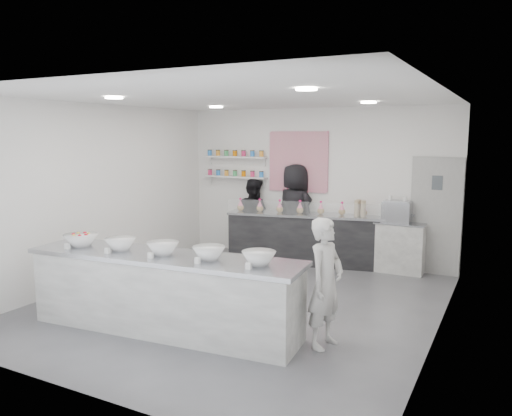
{
  "coord_description": "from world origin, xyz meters",
  "views": [
    {
      "loc": [
        3.5,
        -6.23,
        2.49
      ],
      "look_at": [
        0.04,
        0.4,
        1.38
      ],
      "focal_mm": 35.0,
      "sensor_mm": 36.0,
      "label": 1
    }
  ],
  "objects_px": {
    "back_bar": "(310,239)",
    "staff_right": "(295,212)",
    "espresso_machine": "(397,212)",
    "prep_counter": "(164,293)",
    "woman_prep": "(326,283)",
    "espresso_ledge": "(389,247)",
    "staff_left": "(253,216)"
  },
  "relations": [
    {
      "from": "back_bar",
      "to": "staff_right",
      "type": "height_order",
      "value": "staff_right"
    },
    {
      "from": "espresso_machine",
      "to": "staff_right",
      "type": "distance_m",
      "value": 2.02
    },
    {
      "from": "back_bar",
      "to": "staff_right",
      "type": "distance_m",
      "value": 0.68
    },
    {
      "from": "prep_counter",
      "to": "woman_prep",
      "type": "xyz_separation_m",
      "value": [
        1.98,
        0.49,
        0.27
      ]
    },
    {
      "from": "prep_counter",
      "to": "staff_right",
      "type": "xyz_separation_m",
      "value": [
        0.0,
        4.21,
        0.46
      ]
    },
    {
      "from": "espresso_ledge",
      "to": "woman_prep",
      "type": "distance_m",
      "value": 3.66
    },
    {
      "from": "woman_prep",
      "to": "espresso_machine",
      "type": "bearing_deg",
      "value": 10.3
    },
    {
      "from": "espresso_machine",
      "to": "espresso_ledge",
      "type": "bearing_deg",
      "value": 180.0
    },
    {
      "from": "espresso_ledge",
      "to": "woman_prep",
      "type": "xyz_separation_m",
      "value": [
        0.07,
        -3.65,
        0.31
      ]
    },
    {
      "from": "back_bar",
      "to": "staff_right",
      "type": "bearing_deg",
      "value": 137.4
    },
    {
      "from": "staff_left",
      "to": "staff_right",
      "type": "relative_size",
      "value": 0.83
    },
    {
      "from": "prep_counter",
      "to": "espresso_machine",
      "type": "height_order",
      "value": "espresso_machine"
    },
    {
      "from": "back_bar",
      "to": "staff_left",
      "type": "height_order",
      "value": "staff_left"
    },
    {
      "from": "prep_counter",
      "to": "back_bar",
      "type": "relative_size",
      "value": 1.15
    },
    {
      "from": "woman_prep",
      "to": "back_bar",
      "type": "bearing_deg",
      "value": 35.03
    },
    {
      "from": "prep_counter",
      "to": "back_bar",
      "type": "xyz_separation_m",
      "value": [
        0.42,
        3.96,
        -0.01
      ]
    },
    {
      "from": "espresso_machine",
      "to": "woman_prep",
      "type": "height_order",
      "value": "woman_prep"
    },
    {
      "from": "prep_counter",
      "to": "espresso_ledge",
      "type": "xyz_separation_m",
      "value": [
        1.91,
        4.14,
        -0.04
      ]
    },
    {
      "from": "espresso_ledge",
      "to": "staff_right",
      "type": "bearing_deg",
      "value": 177.89
    },
    {
      "from": "espresso_ledge",
      "to": "prep_counter",
      "type": "bearing_deg",
      "value": -114.72
    },
    {
      "from": "woman_prep",
      "to": "staff_left",
      "type": "distance_m",
      "value": 4.73
    },
    {
      "from": "espresso_ledge",
      "to": "woman_prep",
      "type": "height_order",
      "value": "woman_prep"
    },
    {
      "from": "back_bar",
      "to": "staff_right",
      "type": "relative_size",
      "value": 1.66
    },
    {
      "from": "prep_counter",
      "to": "espresso_ledge",
      "type": "distance_m",
      "value": 4.56
    },
    {
      "from": "woman_prep",
      "to": "staff_right",
      "type": "xyz_separation_m",
      "value": [
        -1.98,
        3.72,
        0.19
      ]
    },
    {
      "from": "prep_counter",
      "to": "espresso_machine",
      "type": "xyz_separation_m",
      "value": [
        2.02,
        4.14,
        0.61
      ]
    },
    {
      "from": "woman_prep",
      "to": "staff_left",
      "type": "xyz_separation_m",
      "value": [
        -2.93,
        3.72,
        0.02
      ]
    },
    {
      "from": "back_bar",
      "to": "espresso_machine",
      "type": "xyz_separation_m",
      "value": [
        1.59,
        0.18,
        0.62
      ]
    },
    {
      "from": "prep_counter",
      "to": "espresso_machine",
      "type": "distance_m",
      "value": 4.64
    },
    {
      "from": "staff_right",
      "to": "espresso_machine",
      "type": "bearing_deg",
      "value": -158.85
    },
    {
      "from": "back_bar",
      "to": "woman_prep",
      "type": "bearing_deg",
      "value": -77.82
    },
    {
      "from": "espresso_ledge",
      "to": "woman_prep",
      "type": "bearing_deg",
      "value": -88.86
    }
  ]
}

